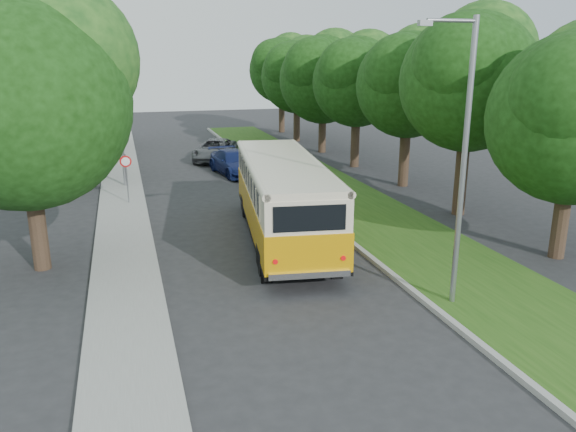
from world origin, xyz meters
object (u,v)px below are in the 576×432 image
object	(u,v)px
car_white	(262,170)
car_blue	(234,163)
car_silver	(284,197)
lamppost_near	(461,157)
car_grey	(215,150)
vintage_bus	(283,200)
lamppost_far	(118,112)

from	to	relation	value
car_white	car_blue	bearing A→B (deg)	132.05
car_silver	lamppost_near	bearing A→B (deg)	-64.62
car_silver	car_blue	world-z (taller)	car_blue
lamppost_near	car_silver	bearing A→B (deg)	98.42
car_blue	car_grey	world-z (taller)	car_blue
vintage_bus	lamppost_near	bearing A→B (deg)	-59.82
lamppost_far	car_grey	size ratio (longest dim) A/B	1.43
car_grey	lamppost_far	bearing A→B (deg)	-110.90
lamppost_far	car_blue	xyz separation A→B (m)	(6.58, 1.77, -3.39)
lamppost_near	vintage_bus	size ratio (longest dim) A/B	0.73
vintage_bus	car_white	size ratio (longest dim) A/B	2.70
car_silver	car_white	world-z (taller)	car_white
car_white	car_blue	distance (m)	2.66
car_white	lamppost_near	bearing A→B (deg)	-69.09
lamppost_near	car_blue	xyz separation A→B (m)	(-2.33, 20.27, -3.64)
lamppost_near	lamppost_far	distance (m)	20.53
lamppost_far	car_silver	size ratio (longest dim) A/B	2.01
vintage_bus	car_blue	xyz separation A→B (m)	(0.64, 13.12, -0.90)
car_silver	car_blue	xyz separation A→B (m)	(-0.63, 8.77, 0.09)
lamppost_far	vintage_bus	distance (m)	13.04
lamppost_near	lamppost_far	world-z (taller)	lamppost_near
vintage_bus	car_grey	bearing A→B (deg)	96.65
car_grey	car_blue	bearing A→B (deg)	-64.75
lamppost_far	car_white	world-z (taller)	lamppost_far
car_blue	car_grey	distance (m)	5.09
car_silver	car_grey	distance (m)	13.88
lamppost_near	car_white	world-z (taller)	lamppost_near
lamppost_far	car_blue	bearing A→B (deg)	15.10
vintage_bus	car_grey	size ratio (longest dim) A/B	2.09
car_silver	vintage_bus	bearing A→B (deg)	-89.33
lamppost_near	vintage_bus	world-z (taller)	lamppost_near
lamppost_near	car_grey	size ratio (longest dim) A/B	1.53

